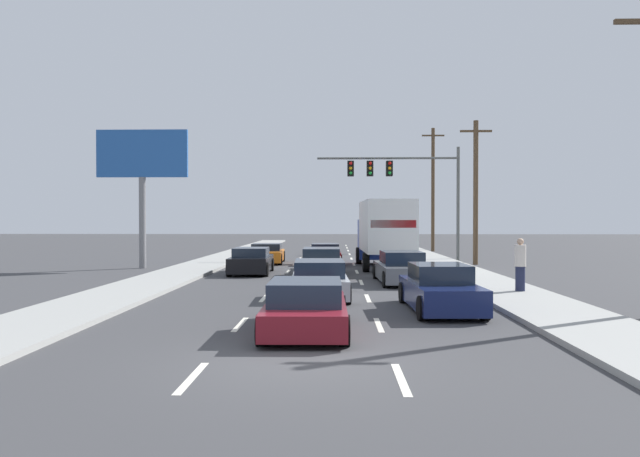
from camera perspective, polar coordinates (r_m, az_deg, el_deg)
ground_plane at (r=36.03m, az=0.43°, el=-3.25°), size 140.00×140.00×0.00m
sidewalk_right at (r=31.60m, az=12.35°, el=-3.72°), size 2.70×80.00×0.14m
sidewalk_left at (r=31.87m, az=-11.71°, el=-3.68°), size 2.70×80.00×0.14m
lane_markings at (r=32.36m, az=0.32°, el=-3.71°), size 3.54×57.00×0.01m
car_orange at (r=35.70m, az=-5.04°, el=-2.42°), size 2.09×4.09×1.16m
car_black at (r=28.91m, az=-6.50°, el=-3.11°), size 1.95×4.12×1.24m
car_red at (r=34.72m, az=0.50°, el=-2.48°), size 1.90×4.46×1.20m
car_tan at (r=27.69m, az=0.14°, el=-3.25°), size 2.01×4.64×1.28m
car_silver at (r=19.98m, az=-0.06°, el=-4.90°), size 2.03×4.46×1.24m
car_maroon at (r=13.94m, az=-1.35°, el=-7.50°), size 1.96×4.29×1.20m
box_truck at (r=31.99m, az=6.06°, el=-0.14°), size 2.71×8.32×3.54m
car_gray at (r=24.75m, az=7.64°, el=-3.77°), size 2.04×4.62×1.30m
car_navy at (r=17.45m, az=11.24°, el=-5.69°), size 1.94×4.45×1.32m
traffic_signal_mast at (r=38.27m, az=7.00°, el=4.97°), size 8.92×0.69×7.12m
utility_pole_mid at (r=35.60m, az=14.47°, el=3.51°), size 1.80×0.28×8.21m
utility_pole_far at (r=49.69m, az=10.61°, el=3.77°), size 1.80×0.28×9.95m
roadside_billboard at (r=33.33m, az=-16.42°, el=5.52°), size 4.82×0.36×7.30m
pedestrian_near_corner at (r=21.72m, az=18.36°, el=-3.25°), size 0.38×0.38×1.80m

